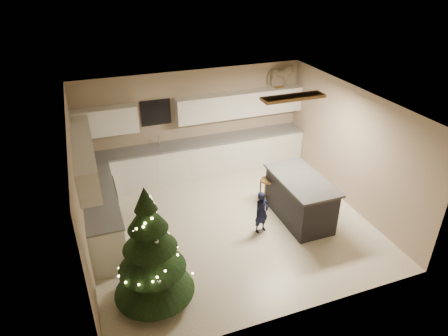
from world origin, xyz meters
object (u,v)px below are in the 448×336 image
(toddler, at_px, (262,212))
(island, at_px, (300,198))
(rocking_horse, at_px, (280,76))
(bar_stool, at_px, (268,186))
(christmas_tree, at_px, (151,257))

(toddler, bearing_deg, island, -5.74)
(toddler, xyz_separation_m, rocking_horse, (1.68, 2.73, 1.85))
(rocking_horse, bearing_deg, toddler, 166.71)
(island, height_order, bar_stool, island)
(rocking_horse, bearing_deg, island, -177.82)
(bar_stool, xyz_separation_m, toddler, (-0.54, -0.84, -0.02))
(christmas_tree, xyz_separation_m, rocking_horse, (4.04, 3.78, 1.43))
(island, distance_m, christmas_tree, 3.52)
(toddler, relative_size, rocking_horse, 1.24)
(christmas_tree, bearing_deg, bar_stool, 33.08)
(rocking_horse, bearing_deg, christmas_tree, 151.36)
(island, relative_size, toddler, 1.90)
(island, xyz_separation_m, bar_stool, (-0.39, 0.70, -0.01))
(christmas_tree, bearing_deg, toddler, 23.85)
(bar_stool, distance_m, toddler, 1.00)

